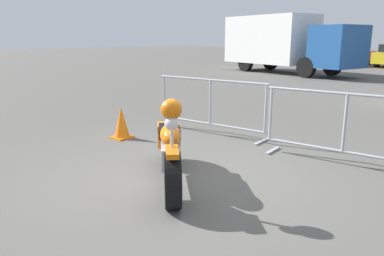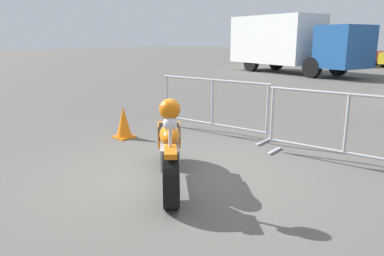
% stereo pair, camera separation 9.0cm
% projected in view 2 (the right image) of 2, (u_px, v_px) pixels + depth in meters
% --- Properties ---
extents(ground_plane, '(120.00, 120.00, 0.00)m').
position_uv_depth(ground_plane, '(193.00, 176.00, 5.06)').
color(ground_plane, '#54514C').
extents(motorcycle, '(1.72, 1.50, 1.20)m').
position_uv_depth(motorcycle, '(170.00, 148.00, 4.76)').
color(motorcycle, black).
rests_on(motorcycle, ground).
extents(crowd_barrier_near, '(2.40, 0.74, 1.07)m').
position_uv_depth(crowd_barrier_near, '(212.00, 106.00, 7.15)').
color(crowd_barrier_near, '#9EA0A5').
rests_on(crowd_barrier_near, ground).
extents(crowd_barrier_far, '(2.40, 0.74, 1.07)m').
position_uv_depth(crowd_barrier_far, '(346.00, 128.00, 5.36)').
color(crowd_barrier_far, '#9EA0A5').
rests_on(crowd_barrier_far, ground).
extents(box_truck, '(8.00, 3.79, 2.98)m').
position_uv_depth(box_truck, '(288.00, 42.00, 19.60)').
color(box_truck, silver).
rests_on(box_truck, ground).
extents(parked_car_black, '(1.91, 4.42, 1.48)m').
position_uv_depth(parked_car_black, '(322.00, 53.00, 27.33)').
color(parked_car_black, black).
rests_on(parked_car_black, ground).
extents(parked_car_red, '(1.79, 4.15, 1.39)m').
position_uv_depth(parked_car_red, '(358.00, 55.00, 25.26)').
color(parked_car_red, '#B21E19').
rests_on(parked_car_red, ground).
extents(traffic_cone, '(0.34, 0.34, 0.59)m').
position_uv_depth(traffic_cone, '(124.00, 123.00, 6.95)').
color(traffic_cone, orange).
rests_on(traffic_cone, ground).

